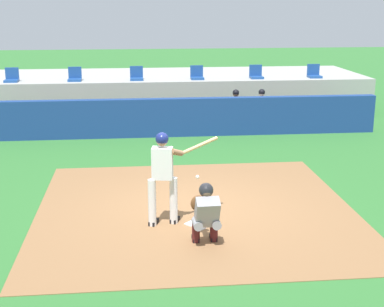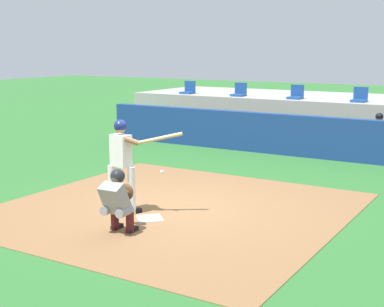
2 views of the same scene
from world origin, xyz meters
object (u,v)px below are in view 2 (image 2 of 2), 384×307
object	(u,v)px
batter_at_plate	(123,160)
stadium_seat_3	(360,98)
home_plate	(150,218)
stadium_seat_1	(239,92)
catcher_crouched	(118,199)
stadium_seat_0	(188,90)
stadium_seat_2	(296,95)
dugout_player_0	(377,135)

from	to	relation	value
batter_at_plate	stadium_seat_3	xyz separation A→B (m)	(1.75, 10.09, 0.50)
home_plate	stadium_seat_1	bearing A→B (deg)	107.71
catcher_crouched	stadium_seat_3	bearing A→B (deg)	84.34
stadium_seat_0	stadium_seat_2	xyz separation A→B (m)	(4.33, 0.00, 0.00)
catcher_crouched	stadium_seat_1	world-z (taller)	stadium_seat_1
home_plate	catcher_crouched	xyz separation A→B (m)	(-0.01, -0.89, 0.59)
dugout_player_0	stadium_seat_0	world-z (taller)	stadium_seat_0
stadium_seat_2	stadium_seat_3	xyz separation A→B (m)	(2.17, 0.00, 0.00)
stadium_seat_2	home_plate	bearing A→B (deg)	-83.92
catcher_crouched	dugout_player_0	bearing A→B (deg)	76.45
stadium_seat_3	catcher_crouched	bearing A→B (deg)	-95.66
stadium_seat_0	stadium_seat_1	xyz separation A→B (m)	(2.17, 0.00, 0.00)
dugout_player_0	stadium_seat_3	distance (m)	2.46
batter_at_plate	stadium_seat_1	world-z (taller)	stadium_seat_1
home_plate	stadium_seat_3	xyz separation A→B (m)	(1.08, 10.18, 1.51)
stadium_seat_0	stadium_seat_2	bearing A→B (deg)	0.00
home_plate	catcher_crouched	world-z (taller)	catcher_crouched
stadium_seat_1	catcher_crouched	bearing A→B (deg)	-73.70
catcher_crouched	stadium_seat_2	bearing A→B (deg)	95.52
catcher_crouched	stadium_seat_2	size ratio (longest dim) A/B	3.50
home_plate	stadium_seat_3	bearing A→B (deg)	83.92
stadium_seat_1	stadium_seat_2	world-z (taller)	same
home_plate	stadium_seat_1	size ratio (longest dim) A/B	0.92
dugout_player_0	stadium_seat_2	bearing A→B (deg)	147.92
home_plate	stadium_seat_2	bearing A→B (deg)	96.08
dugout_player_0	stadium_seat_1	distance (m)	5.85
stadium_seat_1	home_plate	bearing A→B (deg)	-72.29
home_plate	stadium_seat_1	xyz separation A→B (m)	(-3.25, 10.18, 1.51)
catcher_crouched	dugout_player_0	size ratio (longest dim) A/B	1.29
catcher_crouched	stadium_seat_2	world-z (taller)	stadium_seat_2
catcher_crouched	stadium_seat_1	distance (m)	11.57
stadium_seat_0	dugout_player_0	bearing A→B (deg)	-15.03
dugout_player_0	stadium_seat_1	bearing A→B (deg)	159.40
stadium_seat_1	dugout_player_0	bearing A→B (deg)	-20.60
batter_at_plate	stadium_seat_0	distance (m)	11.17
home_plate	dugout_player_0	bearing A→B (deg)	75.13
home_plate	stadium_seat_3	world-z (taller)	stadium_seat_3
stadium_seat_2	stadium_seat_3	size ratio (longest dim) A/B	1.00
batter_at_plate	catcher_crouched	bearing A→B (deg)	-55.96
batter_at_plate	dugout_player_0	world-z (taller)	batter_at_plate
stadium_seat_3	home_plate	bearing A→B (deg)	-96.08
home_plate	stadium_seat_0	xyz separation A→B (m)	(-5.42, 10.18, 1.51)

